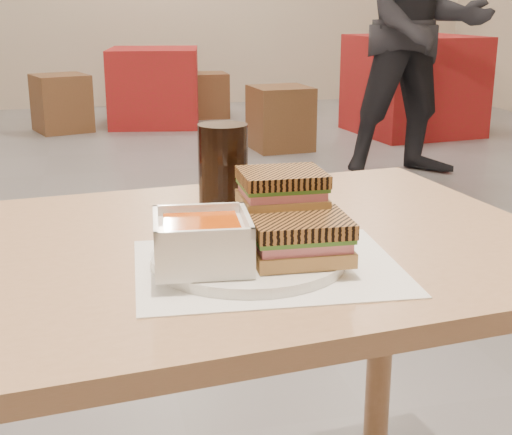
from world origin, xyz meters
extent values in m
cube|color=#AA7E5A|center=(-0.11, -1.89, 0.73)|extent=(1.27, 0.83, 0.03)
cylinder|color=#AA7E5A|center=(0.40, -1.54, 0.36)|extent=(0.06, 0.06, 0.72)
cube|color=white|center=(0.03, -2.00, 0.75)|extent=(0.37, 0.29, 0.00)
cylinder|color=white|center=(0.00, -1.98, 0.76)|extent=(0.27, 0.27, 0.01)
cube|color=white|center=(-0.06, -2.02, 0.79)|extent=(0.13, 0.13, 0.05)
cube|color=#D24206|center=(-0.06, -2.02, 0.82)|extent=(0.10, 0.10, 0.01)
cube|color=white|center=(-0.01, -2.02, 0.82)|extent=(0.02, 0.12, 0.01)
cube|color=white|center=(-0.12, -2.01, 0.82)|extent=(0.02, 0.12, 0.01)
cube|color=white|center=(-0.06, -1.96, 0.82)|extent=(0.12, 0.02, 0.01)
cube|color=white|center=(-0.07, -2.08, 0.82)|extent=(0.12, 0.02, 0.01)
cube|color=#A57446|center=(0.06, -2.02, 0.78)|extent=(0.13, 0.11, 0.02)
cube|color=#D0747E|center=(0.06, -2.02, 0.79)|extent=(0.12, 0.10, 0.01)
cube|color=#386B23|center=(0.06, -2.02, 0.80)|extent=(0.13, 0.11, 0.01)
cube|color=brown|center=(0.06, -2.02, 0.81)|extent=(0.13, 0.11, 0.02)
cube|color=#A57446|center=(0.06, -1.95, 0.83)|extent=(0.12, 0.10, 0.02)
cube|color=#D0747E|center=(0.06, -1.95, 0.84)|extent=(0.11, 0.09, 0.01)
cube|color=#386B23|center=(0.06, -1.95, 0.85)|extent=(0.11, 0.09, 0.01)
cube|color=brown|center=(0.06, -1.95, 0.86)|extent=(0.12, 0.10, 0.02)
cylinder|color=black|center=(0.00, -1.82, 0.83)|extent=(0.08, 0.08, 0.16)
cube|color=maroon|center=(2.48, 2.79, 0.40)|extent=(1.03, 1.03, 0.81)
cube|color=maroon|center=(0.40, 3.72, 0.34)|extent=(0.89, 0.89, 0.68)
cube|color=brown|center=(1.22, 2.37, 0.24)|extent=(0.46, 0.46, 0.47)
cube|color=brown|center=(2.74, 2.80, 0.23)|extent=(0.51, 0.51, 0.47)
cube|color=brown|center=(-0.41, 3.55, 0.24)|extent=(0.54, 0.54, 0.48)
cube|color=brown|center=(0.94, 4.04, 0.21)|extent=(0.37, 0.37, 0.42)
imported|color=black|center=(1.85, 1.37, 0.93)|extent=(0.91, 0.71, 1.87)
camera|label=1|loc=(-0.20, -2.89, 1.10)|focal=50.92mm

